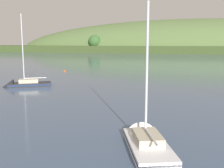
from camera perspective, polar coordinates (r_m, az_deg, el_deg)
name	(u,v)px	position (r m, az deg, el deg)	size (l,w,h in m)	color
far_shoreline_hill	(187,52)	(269.00, 15.90, 6.78)	(466.39, 136.88, 62.98)	#3C4E24
sailboat_near_mooring	(23,85)	(52.09, -18.62, -0.27)	(9.08, 6.54, 14.68)	#232328
sailboat_outer_reach	(145,142)	(21.64, 7.10, -12.32)	(4.95, 8.23, 12.34)	white
mooring_buoy_foreground	(65,71)	(77.93, -10.21, 2.73)	(0.73, 0.73, 0.81)	#EA5B19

